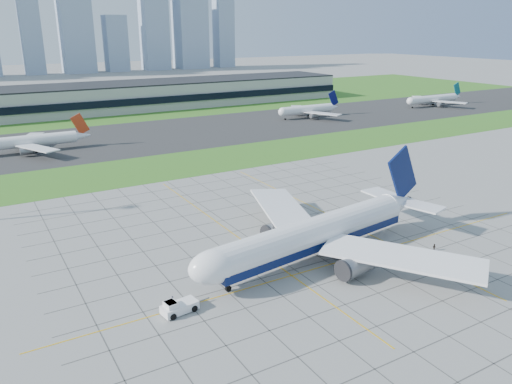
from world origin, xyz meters
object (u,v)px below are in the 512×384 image
at_px(airliner, 316,234).
at_px(pushback_tug, 178,307).
at_px(crew_far, 434,248).
at_px(distant_jet_1, 27,141).
at_px(distant_jet_3, 433,99).
at_px(distant_jet_2, 308,109).
at_px(crew_near, 173,301).

relative_size(airliner, pushback_tug, 7.04).
height_order(crew_far, distant_jet_1, distant_jet_1).
bearing_deg(distant_jet_3, distant_jet_2, 176.89).
bearing_deg(crew_far, distant_jet_1, 166.75).
bearing_deg(distant_jet_1, crew_near, -87.35).
xyz_separation_m(crew_far, distant_jet_3, (175.04, 151.42, 3.66)).
xyz_separation_m(crew_near, distant_jet_3, (233.53, 143.46, 3.59)).
relative_size(pushback_tug, distant_jet_2, 0.22).
bearing_deg(distant_jet_2, distant_jet_1, -176.12).
relative_size(distant_jet_1, distant_jet_3, 0.96).
xyz_separation_m(crew_near, distant_jet_1, (-6.43, 138.79, 3.58)).
xyz_separation_m(airliner, pushback_tug, (-33.53, -5.30, -4.52)).
height_order(airliner, pushback_tug, airliner).
distance_m(pushback_tug, distant_jet_1, 141.74).
bearing_deg(crew_far, airliner, -149.76).
distance_m(distant_jet_1, distant_jet_2, 145.27).
bearing_deg(distant_jet_3, distant_jet_1, -178.88).
distance_m(airliner, distant_jet_2, 179.99).
bearing_deg(pushback_tug, crew_far, -12.96).
xyz_separation_m(pushback_tug, distant_jet_3, (233.69, 146.24, 3.34)).
height_order(pushback_tug, crew_far, pushback_tug).
xyz_separation_m(airliner, distant_jet_3, (200.16, 140.94, -1.18)).
bearing_deg(pushback_tug, distant_jet_1, 84.63).
bearing_deg(airliner, crew_near, 176.42).
distance_m(crew_near, distant_jet_3, 274.10).
relative_size(airliner, distant_jet_1, 1.49).
bearing_deg(airliner, pushback_tug, -178.93).
xyz_separation_m(pushback_tug, distant_jet_1, (-6.28, 141.56, 3.34)).
distance_m(crew_far, distant_jet_1, 160.51).
xyz_separation_m(airliner, distant_jet_2, (105.13, 146.10, -1.18)).
distance_m(airliner, crew_near, 33.81).
relative_size(crew_near, distant_jet_2, 0.04).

